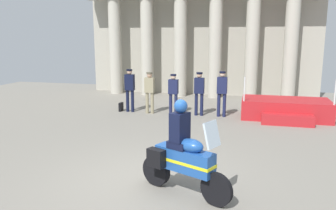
% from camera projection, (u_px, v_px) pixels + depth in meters
% --- Properties ---
extents(ground_plane, '(28.00, 28.00, 0.00)m').
position_uv_depth(ground_plane, '(149.00, 180.00, 7.34)').
color(ground_plane, gray).
extents(colonnade_backdrop, '(12.35, 1.52, 6.56)m').
position_uv_depth(colonnade_backdrop, '(199.00, 33.00, 17.73)').
color(colonnade_backdrop, '#A49F91').
rests_on(colonnade_backdrop, ground_plane).
extents(reviewing_stand, '(3.25, 2.21, 1.63)m').
position_uv_depth(reviewing_stand, '(285.00, 109.00, 12.94)').
color(reviewing_stand, '#B21E23').
rests_on(reviewing_stand, ground_plane).
extents(officer_in_row_0, '(0.38, 0.24, 1.78)m').
position_uv_depth(officer_in_row_0, '(130.00, 87.00, 14.01)').
color(officer_in_row_0, black).
rests_on(officer_in_row_0, ground_plane).
extents(officer_in_row_1, '(0.38, 0.24, 1.69)m').
position_uv_depth(officer_in_row_1, '(150.00, 89.00, 13.71)').
color(officer_in_row_1, gray).
rests_on(officer_in_row_1, ground_plane).
extents(officer_in_row_2, '(0.38, 0.24, 1.63)m').
position_uv_depth(officer_in_row_2, '(173.00, 91.00, 13.57)').
color(officer_in_row_2, '#191E42').
rests_on(officer_in_row_2, ground_plane).
extents(officer_in_row_3, '(0.38, 0.24, 1.72)m').
position_uv_depth(officer_in_row_3, '(199.00, 90.00, 13.32)').
color(officer_in_row_3, '#141938').
rests_on(officer_in_row_3, ground_plane).
extents(officer_in_row_4, '(0.38, 0.24, 1.78)m').
position_uv_depth(officer_in_row_4, '(222.00, 90.00, 13.11)').
color(officer_in_row_4, '#191E42').
rests_on(officer_in_row_4, ground_plane).
extents(motorcycle_with_rider, '(1.95, 1.08, 1.90)m').
position_uv_depth(motorcycle_with_rider, '(182.00, 155.00, 6.57)').
color(motorcycle_with_rider, black).
rests_on(motorcycle_with_rider, ground_plane).
extents(briefcase_on_ground, '(0.10, 0.32, 0.36)m').
position_uv_depth(briefcase_on_ground, '(121.00, 107.00, 14.29)').
color(briefcase_on_ground, black).
rests_on(briefcase_on_ground, ground_plane).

